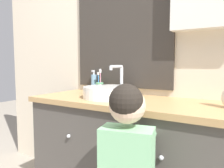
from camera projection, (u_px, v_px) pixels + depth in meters
The scene contains 5 objects.
wall_back at pixel (150, 30), 1.61m from camera, with size 3.20×0.18×2.50m.
vanity_counter at pixel (130, 158), 1.45m from camera, with size 1.35×0.53×0.80m.
sink_basin at pixel (109, 92), 1.48m from camera, with size 0.33×0.39×0.22m.
toothbrush_holder at pixel (100, 87), 1.76m from camera, with size 0.06×0.06×0.19m.
soap_dispenser at pixel (94, 83), 1.82m from camera, with size 0.05×0.05×0.18m.
Camera 1 is at (0.64, -0.91, 1.03)m, focal length 35.00 mm.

